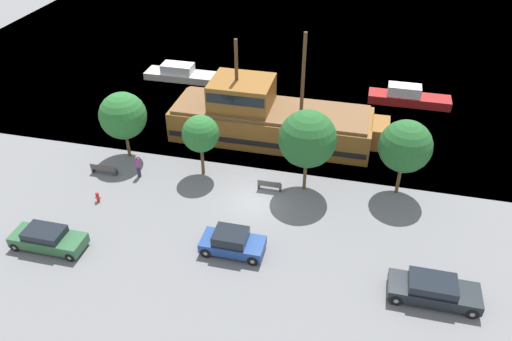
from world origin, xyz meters
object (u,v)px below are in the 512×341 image
fire_hydrant (98,197)px  bench_promenade_east (104,169)px  pirate_ship (268,119)px  parked_car_curb_front (48,239)px  pedestrian_walking_near (138,166)px  moored_boat_outer (182,74)px  bench_promenade_west (269,185)px  parked_car_curb_rear (232,242)px  moored_boat_dockside (408,97)px  parked_car_curb_mid (433,290)px

fire_hydrant → bench_promenade_east: size_ratio=0.39×
pirate_ship → fire_hydrant: 14.81m
pirate_ship → bench_promenade_east: (-10.81, -8.02, -1.34)m
parked_car_curb_front → pedestrian_walking_near: (2.26, 8.29, 0.23)m
moored_boat_outer → bench_promenade_west: size_ratio=4.69×
moored_boat_outer → pedestrian_walking_near: pedestrian_walking_near is taller
pirate_ship → pedestrian_walking_near: 11.23m
parked_car_curb_rear → fire_hydrant: size_ratio=5.07×
moored_boat_dockside → pedestrian_walking_near: size_ratio=4.15×
moored_boat_outer → fire_hydrant: moored_boat_outer is taller
parked_car_curb_front → bench_promenade_east: bearing=93.1°
moored_boat_outer → bench_promenade_west: bearing=-52.3°
moored_boat_dockside → parked_car_curb_front: 33.23m
moored_boat_dockside → bench_promenade_west: 18.90m
parked_car_curb_front → bench_promenade_west: bearing=36.5°
parked_car_curb_rear → pedestrian_walking_near: 10.74m
moored_boat_outer → parked_car_curb_front: 25.33m
parked_car_curb_front → bench_promenade_east: size_ratio=2.32×
moored_boat_dockside → fire_hydrant: (-21.04, -20.25, -0.24)m
fire_hydrant → parked_car_curb_mid: bearing=-9.3°
moored_boat_dockside → moored_boat_outer: (-22.42, 0.22, -0.07)m
moored_boat_outer → bench_promenade_east: size_ratio=3.98×
moored_boat_outer → pedestrian_walking_near: 17.28m
moored_boat_dockside → moored_boat_outer: 22.42m
parked_car_curb_mid → moored_boat_dockside: bearing=92.6°
moored_boat_dockside → bench_promenade_west: bearing=-121.0°
parked_car_curb_front → parked_car_curb_mid: bearing=3.1°
pirate_ship → parked_car_curb_mid: pirate_ship is taller
pirate_ship → parked_car_curb_front: bearing=-122.9°
bench_promenade_east → bench_promenade_west: 12.52m
parked_car_curb_front → bench_promenade_west: parked_car_curb_front is taller
moored_boat_outer → parked_car_curb_mid: 33.66m
fire_hydrant → bench_promenade_east: (-1.16, 3.13, 0.04)m
moored_boat_outer → parked_car_curb_mid: (23.52, -24.09, 0.14)m
parked_car_curb_front → fire_hydrant: size_ratio=6.01×
parked_car_curb_mid → pedestrian_walking_near: 21.78m
moored_boat_outer → parked_car_curb_front: moored_boat_outer is taller
bench_promenade_west → bench_promenade_east: bearing=-175.8°
pirate_ship → parked_car_curb_rear: bearing=-86.8°
moored_boat_dockside → pedestrian_walking_near: bearing=-139.2°
bench_promenade_east → bench_promenade_west: (12.48, 0.92, -0.01)m
fire_hydrant → bench_promenade_west: 12.02m
bench_promenade_east → bench_promenade_west: bearing=4.2°
parked_car_curb_front → fire_hydrant: (0.73, 4.85, -0.28)m
pirate_ship → pedestrian_walking_near: bearing=-136.5°
parked_car_curb_front → fire_hydrant: 4.92m
moored_boat_dockside → parked_car_curb_mid: (1.10, -23.87, 0.07)m
moored_boat_dockside → bench_promenade_west: (-9.72, -16.21, -0.21)m
moored_boat_dockside → fire_hydrant: 29.20m
moored_boat_dockside → parked_car_curb_front: moored_boat_dockside is taller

